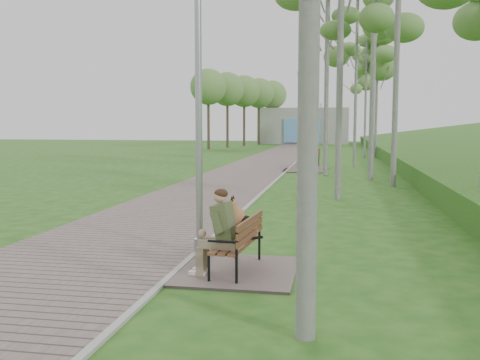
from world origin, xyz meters
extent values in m
plane|color=#205216|center=(0.00, 0.00, 0.00)|extent=(120.00, 120.00, 0.00)
cube|color=#695A55|center=(-1.75, 21.50, 0.02)|extent=(3.50, 67.00, 0.04)
cube|color=#999993|center=(0.00, 21.50, 0.03)|extent=(0.10, 67.00, 0.05)
cube|color=#9E9E99|center=(-1.50, 51.00, 2.00)|extent=(10.00, 5.00, 4.00)
cube|color=#629CDB|center=(-1.50, 48.40, 1.50)|extent=(4.00, 0.20, 2.60)
cube|color=#695A55|center=(0.92, -2.75, 0.02)|extent=(1.73, 1.92, 0.04)
cube|color=brown|center=(0.87, -2.75, 0.43)|extent=(0.56, 1.48, 0.04)
cube|color=brown|center=(1.10, -2.77, 0.69)|extent=(0.17, 1.44, 0.32)
cube|color=#695A55|center=(0.85, 15.02, 0.02)|extent=(2.00, 2.23, 0.04)
cube|color=brown|center=(0.80, 15.02, 0.50)|extent=(0.75, 1.73, 0.04)
cube|color=brown|center=(1.07, 15.06, 0.80)|extent=(0.30, 1.66, 0.37)
cube|color=#695A55|center=(0.94, 17.12, 0.02)|extent=(1.95, 2.17, 0.04)
cube|color=brown|center=(0.89, 17.12, 0.49)|extent=(1.08, 1.69, 0.04)
cube|color=brown|center=(1.13, 17.02, 0.78)|extent=(0.67, 1.52, 0.36)
cylinder|color=#929499|center=(0.07, -1.80, 0.14)|extent=(0.19, 0.19, 0.29)
cylinder|color=#929499|center=(0.07, -1.80, 2.38)|extent=(0.11, 0.11, 4.75)
cylinder|color=#929499|center=(0.30, 17.91, 0.14)|extent=(0.19, 0.19, 0.29)
cylinder|color=#929499|center=(0.30, 17.91, 2.40)|extent=(0.12, 0.12, 4.79)
cylinder|color=#929499|center=(0.30, 17.91, 4.84)|extent=(0.17, 0.17, 0.24)
cylinder|color=#929499|center=(0.23, 26.72, 0.16)|extent=(0.21, 0.21, 0.31)
cylinder|color=#929499|center=(0.23, 26.72, 2.59)|extent=(0.12, 0.12, 5.18)
cylinder|color=#929499|center=(0.23, 26.72, 5.23)|extent=(0.19, 0.19, 0.26)
cylinder|color=#929499|center=(0.42, 51.12, 0.13)|extent=(0.18, 0.18, 0.26)
cylinder|color=#929499|center=(0.42, 51.12, 2.19)|extent=(0.11, 0.11, 4.38)
cylinder|color=#929499|center=(0.42, 51.12, 4.42)|extent=(0.16, 0.16, 0.22)
imported|color=white|center=(-0.77, 45.13, 0.93)|extent=(0.74, 0.56, 1.85)
cylinder|color=silver|center=(2.38, 5.57, 3.80)|extent=(0.17, 0.17, 7.59)
cylinder|color=silver|center=(4.33, 9.10, 5.57)|extent=(0.19, 0.19, 11.14)
cylinder|color=silver|center=(1.84, 13.04, 5.04)|extent=(0.19, 0.19, 10.08)
cylinder|color=silver|center=(3.67, 11.40, 4.50)|extent=(0.19, 0.19, 8.99)
cylinder|color=silver|center=(3.22, 17.91, 4.36)|extent=(0.19, 0.19, 8.72)
ellipsoid|color=#659146|center=(3.22, 17.91, 7.15)|extent=(2.75, 2.75, 3.84)
cylinder|color=silver|center=(4.80, 25.76, 4.31)|extent=(0.19, 0.19, 8.62)
ellipsoid|color=#659146|center=(4.80, 25.76, 7.07)|extent=(2.76, 2.76, 3.79)
cylinder|color=silver|center=(4.09, 25.36, 3.84)|extent=(0.16, 0.16, 7.67)
ellipsoid|color=#659146|center=(4.09, 25.36, 6.29)|extent=(2.28, 2.28, 3.38)
cylinder|color=silver|center=(3.89, 40.67, 3.82)|extent=(0.18, 0.18, 7.64)
ellipsoid|color=#659146|center=(3.89, 40.67, 6.26)|extent=(2.59, 2.59, 3.36)
cylinder|color=silver|center=(5.53, 45.32, 5.80)|extent=(0.20, 0.20, 11.60)
ellipsoid|color=#659146|center=(5.53, 45.32, 9.51)|extent=(2.93, 2.93, 5.10)
camera|label=1|loc=(2.36, -10.51, 2.24)|focal=40.00mm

